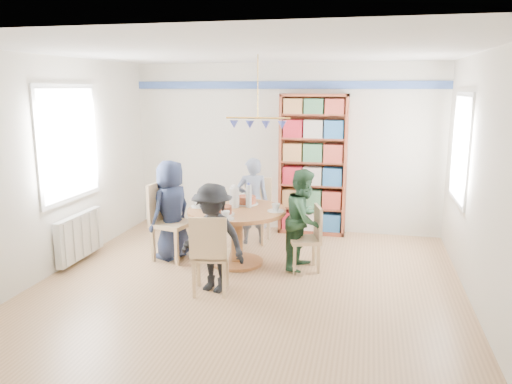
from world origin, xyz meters
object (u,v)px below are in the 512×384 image
(radiator, at_px, (80,236))
(chair_right, at_px, (310,235))
(chair_near, at_px, (210,252))
(bookshelf, at_px, (313,166))
(chair_left, at_px, (166,217))
(person_far, at_px, (253,201))
(person_near, at_px, (213,238))
(dining_table, at_px, (237,223))
(person_left, at_px, (171,210))
(person_right, at_px, (304,219))
(chair_far, at_px, (256,206))

(radiator, relative_size, chair_right, 1.19)
(radiator, xyz_separation_m, chair_near, (2.07, -0.69, 0.16))
(bookshelf, bearing_deg, chair_left, -136.81)
(person_far, bearing_deg, person_near, 70.91)
(chair_right, height_order, bookshelf, bookshelf)
(dining_table, bearing_deg, person_left, 178.00)
(dining_table, xyz_separation_m, person_right, (0.88, 0.04, 0.10))
(person_left, bearing_deg, person_near, 64.73)
(dining_table, relative_size, person_right, 1.00)
(dining_table, bearing_deg, chair_far, 88.99)
(chair_right, height_order, chair_near, chair_near)
(chair_near, distance_m, person_far, 1.98)
(chair_right, bearing_deg, person_far, 136.35)
(person_left, xyz_separation_m, person_near, (0.90, -0.97, -0.05))
(person_right, xyz_separation_m, person_far, (-0.88, 0.86, 0.00))
(radiator, height_order, chair_near, chair_near)
(chair_right, bearing_deg, person_left, 178.32)
(dining_table, height_order, chair_far, chair_far)
(chair_right, bearing_deg, chair_left, 179.81)
(person_left, height_order, person_far, person_left)
(person_left, distance_m, person_right, 1.82)
(person_right, relative_size, person_near, 1.03)
(dining_table, bearing_deg, person_near, -91.99)
(chair_left, height_order, person_left, person_left)
(chair_right, height_order, person_near, person_near)
(chair_near, xyz_separation_m, person_left, (-0.90, 1.10, 0.17))
(radiator, xyz_separation_m, person_near, (2.06, -0.56, 0.28))
(dining_table, height_order, person_left, person_left)
(dining_table, distance_m, chair_right, 0.98)
(chair_right, bearing_deg, person_near, -137.96)
(person_near, xyz_separation_m, bookshelf, (0.84, 2.60, 0.46))
(person_left, bearing_deg, dining_table, 109.73)
(dining_table, xyz_separation_m, person_left, (-0.93, 0.03, 0.12))
(person_left, bearing_deg, chair_right, 110.05)
(chair_near, distance_m, bookshelf, 2.92)
(dining_table, xyz_separation_m, chair_left, (-0.99, -0.02, 0.02))
(chair_right, bearing_deg, radiator, -173.46)
(dining_table, xyz_separation_m, person_near, (-0.03, -0.93, 0.08))
(dining_table, height_order, person_far, person_far)
(chair_near, bearing_deg, person_near, 91.52)
(chair_near, bearing_deg, chair_right, 46.12)
(chair_right, relative_size, person_right, 0.65)
(person_left, xyz_separation_m, bookshelf, (1.74, 1.63, 0.41))
(bookshelf, bearing_deg, person_right, -87.23)
(chair_right, distance_m, chair_near, 1.45)
(chair_far, relative_size, person_near, 0.77)
(person_left, bearing_deg, bookshelf, 154.91)
(person_left, height_order, person_near, person_left)
(radiator, bearing_deg, bookshelf, 35.14)
(radiator, bearing_deg, dining_table, 10.18)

